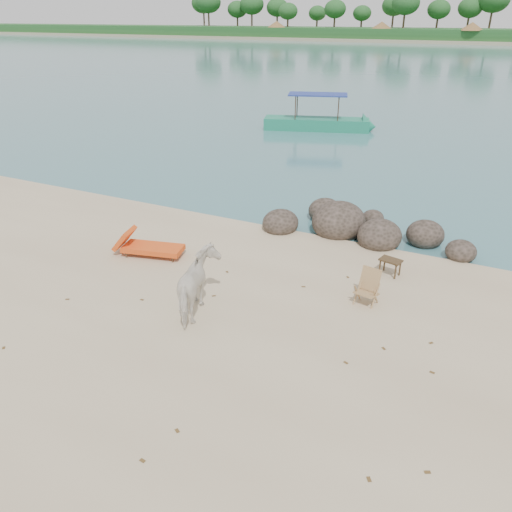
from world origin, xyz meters
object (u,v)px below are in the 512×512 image
(deck_chair, at_px, (367,290))
(cow, at_px, (198,286))
(boat_near, at_px, (318,100))
(lounge_chair, at_px, (153,246))
(side_table, at_px, (390,268))
(boulders, at_px, (353,227))

(deck_chair, bearing_deg, cow, -137.08)
(boat_near, bearing_deg, cow, -94.53)
(cow, relative_size, boat_near, 0.25)
(cow, relative_size, deck_chair, 2.10)
(cow, relative_size, lounge_chair, 0.81)
(cow, distance_m, boat_near, 21.29)
(cow, bearing_deg, side_table, -152.26)
(cow, height_order, boat_near, boat_near)
(side_table, height_order, boat_near, boat_near)
(deck_chair, bearing_deg, side_table, 94.83)
(lounge_chair, distance_m, deck_chair, 6.12)
(boulders, height_order, lounge_chair, boulders)
(boulders, bearing_deg, lounge_chair, -138.41)
(deck_chair, bearing_deg, lounge_chair, -168.63)
(deck_chair, relative_size, boat_near, 0.12)
(boulders, distance_m, cow, 6.41)
(cow, relative_size, side_table, 3.14)
(lounge_chair, bearing_deg, boat_near, 82.32)
(side_table, xyz_separation_m, lounge_chair, (-6.30, -1.79, 0.10))
(boulders, distance_m, deck_chair, 4.30)
(boulders, xyz_separation_m, deck_chair, (1.49, -4.03, 0.17))
(cow, xyz_separation_m, deck_chair, (3.31, 2.09, -0.32))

